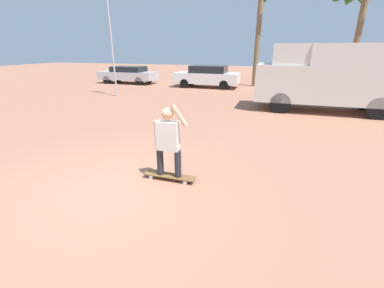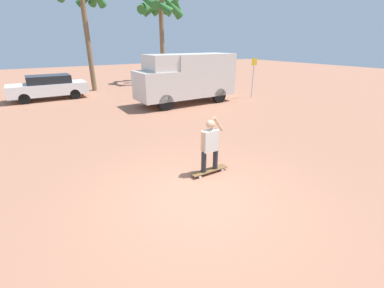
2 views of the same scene
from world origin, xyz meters
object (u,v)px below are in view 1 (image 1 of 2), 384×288
person_skateboarder (168,138)px  camper_van (331,75)px  flagpole (112,30)px  skateboard (169,176)px  parked_car_silver (128,74)px  parked_car_white (207,76)px

person_skateboarder → camper_van: 9.06m
camper_van → flagpole: (-10.96, 0.59, 2.03)m
skateboard → parked_car_silver: bearing=123.6°
skateboard → parked_car_silver: size_ratio=0.25×
camper_van → parked_car_white: bearing=140.1°
skateboard → parked_car_white: parked_car_white is taller
skateboard → parked_car_white: 14.10m
skateboard → parked_car_white: size_ratio=0.25×
parked_car_white → parked_car_silver: 6.63m
camper_van → skateboard: bearing=-117.4°
skateboard → camper_van: 9.16m
skateboard → camper_van: camper_van is taller
parked_car_silver → camper_van: bearing=-24.2°
parked_car_silver → skateboard: bearing=-56.4°
camper_van → parked_car_white: (-6.91, 5.78, -0.77)m
person_skateboarder → parked_car_silver: person_skateboarder is taller
person_skateboarder → parked_car_white: (-2.75, 13.81, -0.13)m
camper_van → parked_car_silver: 14.87m
skateboard → camper_van: bearing=62.6°
person_skateboarder → parked_car_silver: 16.94m
camper_van → parked_car_white: size_ratio=1.29×
skateboard → parked_car_silver: parked_car_silver is taller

